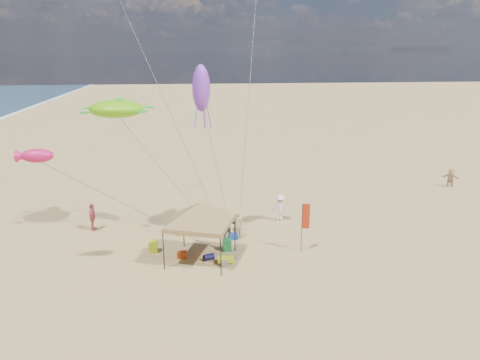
{
  "coord_description": "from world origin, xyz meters",
  "views": [
    {
      "loc": [
        -2.95,
        -22.97,
        11.44
      ],
      "look_at": [
        0.0,
        3.0,
        4.0
      ],
      "focal_mm": 34.31,
      "sensor_mm": 36.0,
      "label": 1
    }
  ],
  "objects_px": {
    "chair_yellow": "(153,246)",
    "person_near_c": "(280,208)",
    "person_near_b": "(230,225)",
    "feather_flag": "(305,219)",
    "beach_cart": "(226,259)",
    "person_far_a": "(92,217)",
    "cooler_red": "(182,255)",
    "canopy_tent": "(200,205)",
    "person_far_c": "(451,178)",
    "chair_green": "(227,245)",
    "cooler_blue": "(233,236)",
    "person_near_a": "(237,225)"
  },
  "relations": [
    {
      "from": "person_near_a",
      "to": "person_near_b",
      "type": "bearing_deg",
      "value": 1.33
    },
    {
      "from": "person_near_c",
      "to": "beach_cart",
      "type": "bearing_deg",
      "value": 70.84
    },
    {
      "from": "cooler_red",
      "to": "chair_yellow",
      "type": "bearing_deg",
      "value": 149.32
    },
    {
      "from": "person_far_c",
      "to": "chair_green",
      "type": "bearing_deg",
      "value": -117.97
    },
    {
      "from": "person_near_c",
      "to": "chair_green",
      "type": "bearing_deg",
      "value": 63.68
    },
    {
      "from": "chair_yellow",
      "to": "beach_cart",
      "type": "relative_size",
      "value": 0.78
    },
    {
      "from": "chair_yellow",
      "to": "person_near_c",
      "type": "relative_size",
      "value": 0.37
    },
    {
      "from": "canopy_tent",
      "to": "cooler_blue",
      "type": "distance_m",
      "value": 4.62
    },
    {
      "from": "person_near_c",
      "to": "person_far_c",
      "type": "distance_m",
      "value": 17.48
    },
    {
      "from": "feather_flag",
      "to": "cooler_blue",
      "type": "xyz_separation_m",
      "value": [
        -3.95,
        2.21,
        -1.81
      ]
    },
    {
      "from": "cooler_red",
      "to": "person_near_b",
      "type": "distance_m",
      "value": 3.88
    },
    {
      "from": "canopy_tent",
      "to": "chair_yellow",
      "type": "bearing_deg",
      "value": 153.38
    },
    {
      "from": "feather_flag",
      "to": "cooler_red",
      "type": "height_order",
      "value": "feather_flag"
    },
    {
      "from": "chair_yellow",
      "to": "cooler_red",
      "type": "bearing_deg",
      "value": -30.68
    },
    {
      "from": "person_far_a",
      "to": "cooler_red",
      "type": "bearing_deg",
      "value": -126.43
    },
    {
      "from": "feather_flag",
      "to": "canopy_tent",
      "type": "bearing_deg",
      "value": -175.28
    },
    {
      "from": "chair_yellow",
      "to": "person_near_b",
      "type": "distance_m",
      "value": 4.87
    },
    {
      "from": "feather_flag",
      "to": "beach_cart",
      "type": "bearing_deg",
      "value": -167.78
    },
    {
      "from": "chair_green",
      "to": "person_near_b",
      "type": "bearing_deg",
      "value": 79.5
    },
    {
      "from": "chair_yellow",
      "to": "person_far_c",
      "type": "xyz_separation_m",
      "value": [
        24.65,
        10.65,
        0.45
      ]
    },
    {
      "from": "chair_yellow",
      "to": "person_near_c",
      "type": "distance_m",
      "value": 9.42
    },
    {
      "from": "cooler_red",
      "to": "beach_cart",
      "type": "height_order",
      "value": "cooler_red"
    },
    {
      "from": "feather_flag",
      "to": "person_far_c",
      "type": "relative_size",
      "value": 1.86
    },
    {
      "from": "chair_yellow",
      "to": "beach_cart",
      "type": "xyz_separation_m",
      "value": [
        4.1,
        -1.9,
        -0.15
      ]
    },
    {
      "from": "cooler_red",
      "to": "person_far_c",
      "type": "height_order",
      "value": "person_far_c"
    },
    {
      "from": "chair_green",
      "to": "person_near_a",
      "type": "xyz_separation_m",
      "value": [
        0.79,
        1.74,
        0.55
      ]
    },
    {
      "from": "cooler_blue",
      "to": "beach_cart",
      "type": "relative_size",
      "value": 0.6
    },
    {
      "from": "beach_cart",
      "to": "feather_flag",
      "type": "bearing_deg",
      "value": 12.22
    },
    {
      "from": "feather_flag",
      "to": "person_far_a",
      "type": "bearing_deg",
      "value": 159.83
    },
    {
      "from": "chair_yellow",
      "to": "person_near_b",
      "type": "relative_size",
      "value": 0.39
    },
    {
      "from": "person_near_a",
      "to": "cooler_red",
      "type": "bearing_deg",
      "value": 31.19
    },
    {
      "from": "feather_flag",
      "to": "person_far_a",
      "type": "relative_size",
      "value": 1.62
    },
    {
      "from": "canopy_tent",
      "to": "person_far_a",
      "type": "height_order",
      "value": "canopy_tent"
    },
    {
      "from": "cooler_red",
      "to": "person_far_a",
      "type": "bearing_deg",
      "value": 140.13
    },
    {
      "from": "person_near_b",
      "to": "feather_flag",
      "type": "bearing_deg",
      "value": -57.85
    },
    {
      "from": "person_near_b",
      "to": "person_near_c",
      "type": "bearing_deg",
      "value": 7.93
    },
    {
      "from": "canopy_tent",
      "to": "cooler_blue",
      "type": "relative_size",
      "value": 11.21
    },
    {
      "from": "chair_yellow",
      "to": "person_far_a",
      "type": "xyz_separation_m",
      "value": [
        -4.16,
        3.88,
        0.57
      ]
    },
    {
      "from": "person_near_a",
      "to": "chair_green",
      "type": "bearing_deg",
      "value": 61.17
    },
    {
      "from": "beach_cart",
      "to": "person_near_c",
      "type": "xyz_separation_m",
      "value": [
        4.29,
        6.14,
        0.74
      ]
    },
    {
      "from": "person_near_c",
      "to": "cooler_blue",
      "type": "bearing_deg",
      "value": 55.2
    },
    {
      "from": "person_near_c",
      "to": "cooler_red",
      "type": "bearing_deg",
      "value": 53.69
    },
    {
      "from": "cooler_blue",
      "to": "chair_green",
      "type": "bearing_deg",
      "value": -108.47
    },
    {
      "from": "person_near_a",
      "to": "person_far_a",
      "type": "bearing_deg",
      "value": -19.05
    },
    {
      "from": "cooler_blue",
      "to": "beach_cart",
      "type": "height_order",
      "value": "cooler_blue"
    },
    {
      "from": "cooler_blue",
      "to": "person_near_b",
      "type": "xyz_separation_m",
      "value": [
        -0.22,
        0.09,
        0.71
      ]
    },
    {
      "from": "feather_flag",
      "to": "cooler_red",
      "type": "xyz_separation_m",
      "value": [
        -7.13,
        -0.11,
        -1.81
      ]
    },
    {
      "from": "canopy_tent",
      "to": "feather_flag",
      "type": "distance_m",
      "value": 6.2
    },
    {
      "from": "feather_flag",
      "to": "beach_cart",
      "type": "height_order",
      "value": "feather_flag"
    },
    {
      "from": "feather_flag",
      "to": "beach_cart",
      "type": "relative_size",
      "value": 3.33
    }
  ]
}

